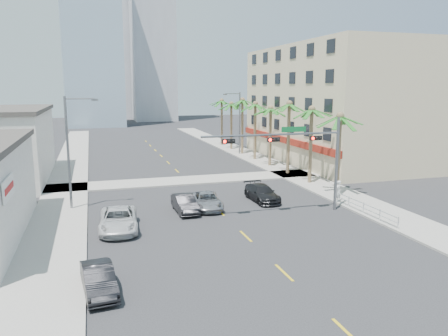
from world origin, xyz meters
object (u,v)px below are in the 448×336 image
Objects in this scene: car_parked_mid at (99,279)px; pedestrian at (338,191)px; traffic_signal_mast at (300,149)px; car_parked_far at (119,220)px; car_lane_right at (262,193)px; car_lane_center at (207,201)px; car_lane_left at (185,204)px.

car_parked_mid is 22.67m from pedestrian.
car_parked_far is at bearing -178.89° from traffic_signal_mast.
car_lane_right reaches higher than car_parked_mid.
car_parked_far reaches higher than car_lane_right.
car_lane_center is at bearing 49.86° from car_parked_mid.
car_parked_far is 8.00m from car_lane_center.
car_lane_right is at bearing 24.43° from car_parked_far.
traffic_signal_mast is at bearing 5.38° from car_parked_far.
car_parked_mid is at bearing -136.67° from car_lane_right.
car_parked_mid is at bearing -94.94° from car_parked_far.
traffic_signal_mast is at bearing -73.70° from car_lane_right.
car_parked_mid is 14.01m from car_lane_left.
car_lane_right is at bearing -61.97° from pedestrian.
car_lane_center is 2.62× the size of pedestrian.
car_lane_center is 5.25m from car_lane_right.
pedestrian is (5.88, -2.52, 0.35)m from car_lane_right.
car_parked_far is 6.08m from car_lane_left.
traffic_signal_mast reaches higher than car_parked_far.
car_parked_far is 18.32m from pedestrian.
car_parked_mid is at bearing -118.14° from car_lane_center.
pedestrian is at bearing 21.10° from traffic_signal_mast.
traffic_signal_mast is 2.33× the size of car_lane_right.
pedestrian reaches higher than car_parked_far.
car_parked_mid is at bearing -9.15° from pedestrian.
car_lane_left is 0.89× the size of car_lane_center.
traffic_signal_mast is 9.91m from car_lane_left.
car_lane_center is at bearing -46.76° from pedestrian.
car_lane_left is (6.74, 12.28, 0.02)m from car_parked_mid.
car_lane_center is at bearing -170.82° from car_lane_right.
traffic_signal_mast is 6.21× the size of pedestrian.
car_parked_far is 1.29× the size of car_lane_left.
pedestrian is (19.70, 11.21, 0.38)m from car_parked_mid.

